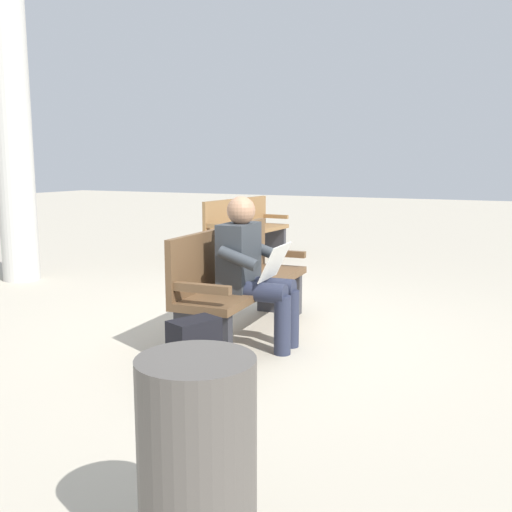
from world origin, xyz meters
TOP-DOWN VIEW (x-y plane):
  - ground_plane at (0.00, 0.00)m, footprint 40.00×40.00m
  - bench_near at (0.00, -0.07)m, footprint 1.83×0.59m
  - person_seated at (0.26, 0.18)m, footprint 0.59×0.59m
  - backpack at (1.20, 0.23)m, footprint 0.36×0.31m
  - bench_far at (-3.59, -1.84)m, footprint 1.82×0.57m
  - support_pillar at (-0.87, -3.57)m, footprint 0.44×0.44m
  - trash_bin at (2.64, 1.14)m, footprint 0.41×0.41m

SIDE VIEW (x-z plane):
  - ground_plane at x=0.00m, z-range 0.00..0.00m
  - backpack at x=1.20m, z-range 0.00..0.45m
  - trash_bin at x=2.64m, z-range 0.00..0.78m
  - bench_near at x=0.00m, z-range 0.01..0.91m
  - bench_far at x=-3.59m, z-range 0.01..0.91m
  - person_seated at x=0.26m, z-range 0.04..1.22m
  - support_pillar at x=-0.87m, z-range 0.00..3.98m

